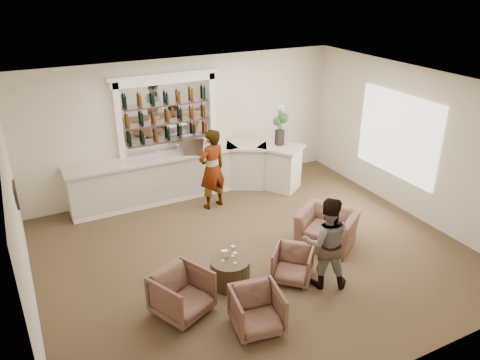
% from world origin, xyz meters
% --- Properties ---
extents(ground, '(8.00, 8.00, 0.00)m').
position_xyz_m(ground, '(0.00, 0.00, 0.00)').
color(ground, brown).
rests_on(ground, ground).
extents(room_shell, '(8.04, 7.02, 3.32)m').
position_xyz_m(room_shell, '(0.16, 0.71, 2.34)').
color(room_shell, beige).
rests_on(room_shell, ground).
extents(bar_counter, '(5.72, 1.80, 1.14)m').
position_xyz_m(bar_counter, '(-0.16, 3.00, 0.57)').
color(bar_counter, beige).
rests_on(bar_counter, ground).
extents(back_bar_alcove, '(2.64, 0.25, 3.00)m').
position_xyz_m(back_bar_alcove, '(-0.50, 3.41, 2.03)').
color(back_bar_alcove, white).
rests_on(back_bar_alcove, ground).
extents(cocktail_table, '(0.71, 0.71, 0.50)m').
position_xyz_m(cocktail_table, '(-0.85, -0.67, 0.25)').
color(cocktail_table, '#49361F').
rests_on(cocktail_table, ground).
extents(sommelier, '(0.78, 0.60, 1.91)m').
position_xyz_m(sommelier, '(0.10, 2.21, 0.96)').
color(sommelier, gray).
rests_on(sommelier, ground).
extents(guest, '(1.03, 0.95, 1.69)m').
position_xyz_m(guest, '(0.64, -1.42, 0.85)').
color(guest, gray).
rests_on(guest, ground).
extents(armchair_left, '(1.09, 1.10, 0.76)m').
position_xyz_m(armchair_left, '(-1.87, -1.02, 0.38)').
color(armchair_left, brown).
rests_on(armchair_left, ground).
extents(armchair_center, '(0.85, 0.87, 0.69)m').
position_xyz_m(armchair_center, '(-0.97, -1.89, 0.35)').
color(armchair_center, brown).
rests_on(armchair_center, ground).
extents(armchair_right, '(0.96, 0.97, 0.63)m').
position_xyz_m(armchair_right, '(0.22, -1.06, 0.32)').
color(armchair_right, brown).
rests_on(armchair_right, ground).
extents(armchair_far, '(1.43, 1.46, 0.72)m').
position_xyz_m(armchair_far, '(1.49, -0.36, 0.36)').
color(armchair_far, brown).
rests_on(armchair_far, ground).
extents(espresso_machine, '(0.55, 0.49, 0.41)m').
position_xyz_m(espresso_machine, '(-0.09, 2.93, 1.35)').
color(espresso_machine, '#AAAAAF').
rests_on(espresso_machine, bar_counter).
extents(flower_vase, '(0.27, 0.27, 1.04)m').
position_xyz_m(flower_vase, '(2.06, 2.49, 1.72)').
color(flower_vase, black).
rests_on(flower_vase, bar_counter).
extents(wine_glass_bar_left, '(0.07, 0.07, 0.21)m').
position_xyz_m(wine_glass_bar_left, '(-0.94, 2.92, 1.25)').
color(wine_glass_bar_left, white).
rests_on(wine_glass_bar_left, bar_counter).
extents(wine_glass_bar_right, '(0.07, 0.07, 0.21)m').
position_xyz_m(wine_glass_bar_right, '(-0.39, 3.10, 1.25)').
color(wine_glass_bar_right, white).
rests_on(wine_glass_bar_right, bar_counter).
extents(wine_glass_tbl_a, '(0.07, 0.07, 0.21)m').
position_xyz_m(wine_glass_tbl_a, '(-0.97, -0.64, 0.60)').
color(wine_glass_tbl_a, white).
rests_on(wine_glass_tbl_a, cocktail_table).
extents(wine_glass_tbl_b, '(0.07, 0.07, 0.21)m').
position_xyz_m(wine_glass_tbl_b, '(-0.75, -0.59, 0.60)').
color(wine_glass_tbl_b, white).
rests_on(wine_glass_tbl_b, cocktail_table).
extents(wine_glass_tbl_c, '(0.07, 0.07, 0.21)m').
position_xyz_m(wine_glass_tbl_c, '(-0.81, -0.80, 0.60)').
color(wine_glass_tbl_c, white).
rests_on(wine_glass_tbl_c, cocktail_table).
extents(napkin_holder, '(0.08, 0.08, 0.12)m').
position_xyz_m(napkin_holder, '(-0.87, -0.53, 0.56)').
color(napkin_holder, white).
rests_on(napkin_holder, cocktail_table).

